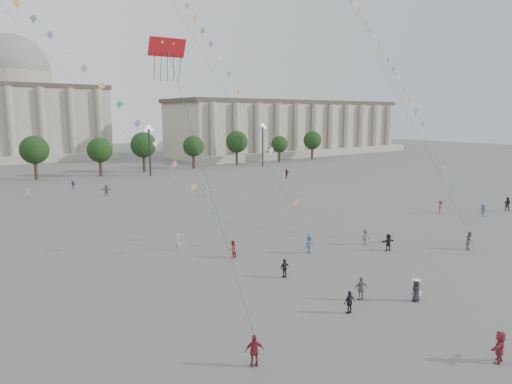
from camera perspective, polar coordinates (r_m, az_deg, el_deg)
ground at (r=34.04m, az=13.04°, el=-12.69°), size 360.00×360.00×0.00m
hall_east at (r=151.23m, az=4.38°, el=8.00°), size 84.00×26.22×17.20m
hall_central at (r=151.26m, az=-27.86°, el=9.12°), size 48.30×34.30×35.50m
tree_row at (r=101.31m, az=-22.82°, el=4.73°), size 137.12×5.12×8.00m
lamp_post_mid_east at (r=98.43m, az=-13.21°, el=6.25°), size 2.00×0.90×10.65m
lamp_post_far_east at (r=113.79m, az=0.86°, el=6.93°), size 2.00×0.90×10.65m
person_crowd_0 at (r=85.61m, az=-21.90°, el=0.88°), size 0.93×0.53×1.49m
person_crowd_3 at (r=45.36m, az=16.20°, el=-6.05°), size 1.58×0.80×1.63m
person_crowd_4 at (r=78.70m, az=-26.61°, el=-0.16°), size 1.07×1.46×1.53m
person_crowd_6 at (r=46.67m, az=13.54°, el=-5.48°), size 1.08×0.64×1.65m
person_crowd_7 at (r=71.25m, az=-6.25°, el=-0.02°), size 1.69×0.79×1.75m
person_crowd_8 at (r=64.39m, az=22.07°, el=-1.75°), size 1.25×1.02×1.69m
person_crowd_9 at (r=92.91m, az=3.84°, el=2.31°), size 1.80×0.98×1.85m
person_crowd_12 at (r=76.01m, az=-18.20°, el=0.21°), size 1.78×0.71×1.88m
person_crowd_13 at (r=44.23m, az=-9.76°, el=-6.22°), size 0.54×0.67×1.61m
person_crowd_14 at (r=64.60m, az=26.52°, el=-2.08°), size 1.10×1.15×1.57m
person_crowd_15 at (r=70.00m, az=28.89°, el=-1.31°), size 0.89×1.04×1.85m
tourist_0 at (r=24.72m, az=-0.18°, el=-19.23°), size 1.09×0.84×1.72m
tourist_1 at (r=36.71m, az=3.60°, el=-9.49°), size 0.92×0.43×1.53m
tourist_2 at (r=28.10m, az=28.15°, el=-16.70°), size 1.67×0.86×1.72m
tourist_3 at (r=33.25m, az=13.00°, el=-11.69°), size 1.06×0.78×1.67m
tourist_4 at (r=31.07m, az=11.62°, el=-13.35°), size 0.93×0.47×1.52m
kite_flyer_0 at (r=41.49m, az=-2.95°, el=-7.15°), size 0.95×0.84×1.61m
kite_flyer_1 at (r=43.01m, az=6.71°, el=-6.47°), size 1.24×0.84×1.79m
kite_flyer_2 at (r=48.47m, az=25.16°, el=-5.52°), size 1.05×0.95×1.75m
hat_person at (r=34.11m, az=19.40°, el=-11.47°), size 0.77×0.60×1.69m
dragon_kite at (r=27.76m, az=-10.94°, el=15.68°), size 2.23×4.06×16.77m
kite_train_west at (r=53.66m, az=-27.58°, el=19.47°), size 23.85×34.82×57.99m
kite_train_east at (r=69.07m, az=15.35°, el=16.51°), size 22.97×39.26×58.87m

